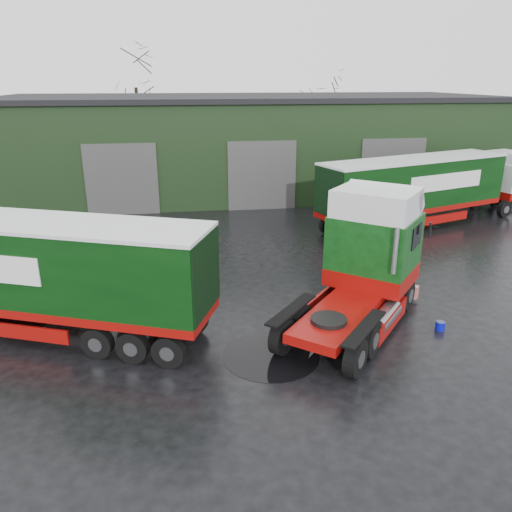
{
  "coord_description": "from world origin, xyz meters",
  "views": [
    {
      "loc": [
        -2.73,
        -14.69,
        7.4
      ],
      "look_at": [
        -0.33,
        1.04,
        1.7
      ],
      "focal_mm": 35.0,
      "sensor_mm": 36.0,
      "label": 1
    }
  ],
  "objects_px": {
    "lorry_right": "(413,193)",
    "warehouse": "(248,143)",
    "wash_bucket": "(440,326)",
    "tree_back_b": "(321,121)",
    "trailer_left": "(24,276)",
    "hero_tractor": "(353,267)",
    "tree_back_a": "(138,111)"
  },
  "relations": [
    {
      "from": "wash_bucket",
      "to": "tree_back_a",
      "type": "distance_m",
      "value": 34.04
    },
    {
      "from": "hero_tractor",
      "to": "wash_bucket",
      "type": "bearing_deg",
      "value": 30.71
    },
    {
      "from": "warehouse",
      "to": "tree_back_a",
      "type": "height_order",
      "value": "tree_back_a"
    },
    {
      "from": "warehouse",
      "to": "tree_back_b",
      "type": "bearing_deg",
      "value": 51.34
    },
    {
      "from": "trailer_left",
      "to": "tree_back_a",
      "type": "xyz_separation_m",
      "value": [
        1.5,
        30.0,
        2.94
      ]
    },
    {
      "from": "lorry_right",
      "to": "wash_bucket",
      "type": "height_order",
      "value": "lorry_right"
    },
    {
      "from": "warehouse",
      "to": "hero_tractor",
      "type": "height_order",
      "value": "warehouse"
    },
    {
      "from": "warehouse",
      "to": "trailer_left",
      "type": "height_order",
      "value": "warehouse"
    },
    {
      "from": "trailer_left",
      "to": "wash_bucket",
      "type": "relative_size",
      "value": 40.12
    },
    {
      "from": "lorry_right",
      "to": "tree_back_b",
      "type": "height_order",
      "value": "tree_back_b"
    },
    {
      "from": "trailer_left",
      "to": "lorry_right",
      "type": "relative_size",
      "value": 0.84
    },
    {
      "from": "lorry_right",
      "to": "tree_back_b",
      "type": "relative_size",
      "value": 1.84
    },
    {
      "from": "trailer_left",
      "to": "tree_back_b",
      "type": "relative_size",
      "value": 1.55
    },
    {
      "from": "wash_bucket",
      "to": "tree_back_b",
      "type": "relative_size",
      "value": 0.04
    },
    {
      "from": "trailer_left",
      "to": "wash_bucket",
      "type": "distance_m",
      "value": 12.77
    },
    {
      "from": "tree_back_b",
      "to": "trailer_left",
      "type": "bearing_deg",
      "value": -120.26
    },
    {
      "from": "hero_tractor",
      "to": "lorry_right",
      "type": "relative_size",
      "value": 0.49
    },
    {
      "from": "hero_tractor",
      "to": "tree_back_b",
      "type": "relative_size",
      "value": 0.9
    },
    {
      "from": "wash_bucket",
      "to": "hero_tractor",
      "type": "bearing_deg",
      "value": 170.49
    },
    {
      "from": "tree_back_b",
      "to": "tree_back_a",
      "type": "bearing_deg",
      "value": 180.0
    },
    {
      "from": "wash_bucket",
      "to": "tree_back_a",
      "type": "relative_size",
      "value": 0.03
    },
    {
      "from": "tree_back_b",
      "to": "wash_bucket",
      "type": "bearing_deg",
      "value": -98.88
    },
    {
      "from": "hero_tractor",
      "to": "tree_back_a",
      "type": "relative_size",
      "value": 0.71
    },
    {
      "from": "hero_tractor",
      "to": "tree_back_b",
      "type": "xyz_separation_m",
      "value": [
        7.79,
        31.41,
        1.66
      ]
    },
    {
      "from": "lorry_right",
      "to": "wash_bucket",
      "type": "distance_m",
      "value": 11.72
    },
    {
      "from": "trailer_left",
      "to": "tree_back_a",
      "type": "bearing_deg",
      "value": 18.9
    },
    {
      "from": "lorry_right",
      "to": "warehouse",
      "type": "bearing_deg",
      "value": -166.34
    },
    {
      "from": "warehouse",
      "to": "trailer_left",
      "type": "xyz_separation_m",
      "value": [
        -9.5,
        -20.0,
        -1.35
      ]
    },
    {
      "from": "hero_tractor",
      "to": "tree_back_a",
      "type": "xyz_separation_m",
      "value": [
        -8.21,
        31.41,
        2.66
      ]
    },
    {
      "from": "warehouse",
      "to": "wash_bucket",
      "type": "xyz_separation_m",
      "value": [
        3.02,
        -21.88,
        -3.02
      ]
    },
    {
      "from": "wash_bucket",
      "to": "trailer_left",
      "type": "bearing_deg",
      "value": 171.46
    },
    {
      "from": "trailer_left",
      "to": "lorry_right",
      "type": "xyz_separation_m",
      "value": [
        16.54,
        9.0,
        0.01
      ]
    }
  ]
}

